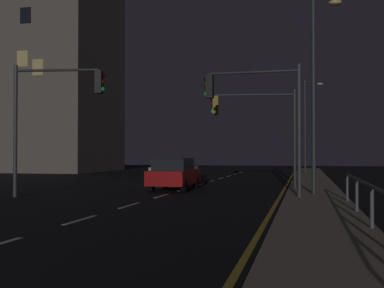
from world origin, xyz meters
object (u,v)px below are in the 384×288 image
traffic_light_mid_right (256,104)px  street_lamp_across_street (308,118)px  traffic_light_far_center (256,118)px  car (174,174)px  traffic_light_far_left (53,104)px  street_lamp_median (317,76)px  car_oncoming (175,170)px  building_distant (13,44)px

traffic_light_mid_right → street_lamp_across_street: 25.84m
traffic_light_far_center → car: bearing=-163.9°
traffic_light_far_left → street_lamp_median: bearing=12.5°
street_lamp_median → street_lamp_across_street: bearing=90.6°
traffic_light_far_left → traffic_light_mid_right: (8.43, 0.87, -0.11)m
traffic_light_mid_right → street_lamp_median: bearing=32.4°
car_oncoming → street_lamp_median: size_ratio=0.53×
car_oncoming → traffic_light_far_center: bearing=-41.4°
car_oncoming → traffic_light_far_left: 11.75m
traffic_light_mid_right → street_lamp_across_street: bearing=85.2°
traffic_light_far_center → traffic_light_far_left: bearing=-141.9°
street_lamp_across_street → building_distant: size_ratio=0.31×
street_lamp_median → street_lamp_across_street: street_lamp_median is taller
traffic_light_mid_right → traffic_light_far_left: bearing=-174.1°
traffic_light_far_center → street_lamp_median: street_lamp_median is taller
car → traffic_light_far_center: 5.02m
car_oncoming → building_distant: 31.41m
building_distant → traffic_light_far_center: bearing=-38.8°
car_oncoming → street_lamp_median: street_lamp_median is taller
traffic_light_far_left → street_lamp_across_street: 28.64m
traffic_light_far_center → traffic_light_mid_right: 5.37m
car → car_oncoming: (-1.53, 6.01, 0.00)m
traffic_light_far_center → street_lamp_across_street: street_lamp_across_street is taller
traffic_light_far_left → building_distant: 36.44m
traffic_light_far_left → street_lamp_across_street: street_lamp_across_street is taller
traffic_light_far_left → street_lamp_median: street_lamp_median is taller
traffic_light_mid_right → street_lamp_across_street: street_lamp_across_street is taller
building_distant → street_lamp_across_street: bearing=-4.1°
street_lamp_median → street_lamp_across_street: 24.19m
traffic_light_far_center → street_lamp_median: 5.01m
traffic_light_far_center → traffic_light_far_left: (-7.93, -6.21, 0.29)m
car_oncoming → traffic_light_mid_right: size_ratio=0.86×
traffic_light_mid_right → street_lamp_median: 3.13m
street_lamp_median → traffic_light_far_left: bearing=-167.5°
car_oncoming → street_lamp_median: 12.82m
building_distant → car: bearing=-44.5°
car → car_oncoming: 6.20m
car_oncoming → traffic_light_far_center: 7.87m
street_lamp_across_street → building_distant: bearing=175.9°
street_lamp_median → building_distant: 41.59m
car → traffic_light_far_center: size_ratio=0.90×
traffic_light_far_left → building_distant: building_distant is taller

